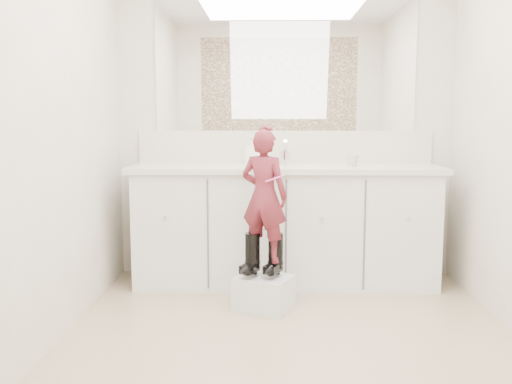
{
  "coord_description": "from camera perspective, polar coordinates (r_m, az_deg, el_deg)",
  "views": [
    {
      "loc": [
        -0.12,
        -2.98,
        1.25
      ],
      "look_at": [
        -0.2,
        0.58,
        0.78
      ],
      "focal_mm": 40.0,
      "sensor_mm": 36.0,
      "label": 1
    }
  ],
  "objects": [
    {
      "name": "floor",
      "position": [
        3.24,
        3.46,
        -15.19
      ],
      "size": [
        3.0,
        3.0,
        0.0
      ],
      "primitive_type": "plane",
      "color": "#90775E",
      "rests_on": "ground"
    },
    {
      "name": "wall_back",
      "position": [
        4.48,
        2.88,
        6.9
      ],
      "size": [
        2.6,
        0.0,
        2.6
      ],
      "primitive_type": "plane",
      "rotation": [
        1.57,
        0.0,
        0.0
      ],
      "color": "beige",
      "rests_on": "floor"
    },
    {
      "name": "wall_front",
      "position": [
        1.49,
        5.92,
        5.57
      ],
      "size": [
        2.6,
        0.0,
        2.6
      ],
      "primitive_type": "plane",
      "rotation": [
        -1.57,
        0.0,
        0.0
      ],
      "color": "beige",
      "rests_on": "floor"
    },
    {
      "name": "wall_left",
      "position": [
        3.21,
        -20.39,
        6.19
      ],
      "size": [
        0.0,
        3.0,
        3.0
      ],
      "primitive_type": "plane",
      "rotation": [
        1.57,
        0.0,
        1.57
      ],
      "color": "beige",
      "rests_on": "floor"
    },
    {
      "name": "vanity_cabinet",
      "position": [
        4.29,
        2.91,
        -3.55
      ],
      "size": [
        2.2,
        0.55,
        0.85
      ],
      "primitive_type": "cube",
      "color": "silver",
      "rests_on": "floor"
    },
    {
      "name": "countertop",
      "position": [
        4.21,
        2.96,
        2.36
      ],
      "size": [
        2.28,
        0.58,
        0.04
      ],
      "primitive_type": "cube",
      "color": "beige",
      "rests_on": "vanity_cabinet"
    },
    {
      "name": "backsplash",
      "position": [
        4.48,
        2.87,
        4.53
      ],
      "size": [
        2.28,
        0.03,
        0.25
      ],
      "primitive_type": "cube",
      "color": "beige",
      "rests_on": "countertop"
    },
    {
      "name": "mirror",
      "position": [
        4.49,
        2.92,
        12.52
      ],
      "size": [
        2.0,
        0.02,
        1.0
      ],
      "primitive_type": "cube",
      "color": "white",
      "rests_on": "wall_back"
    },
    {
      "name": "faucet",
      "position": [
        4.37,
        2.9,
        3.47
      ],
      "size": [
        0.08,
        0.08,
        0.1
      ],
      "primitive_type": "cylinder",
      "color": "silver",
      "rests_on": "countertop"
    },
    {
      "name": "cup",
      "position": [
        4.23,
        9.63,
        3.15
      ],
      "size": [
        0.12,
        0.12,
        0.09
      ],
      "primitive_type": "imported",
      "rotation": [
        0.0,
        0.0,
        -0.3
      ],
      "color": "beige",
      "rests_on": "countertop"
    },
    {
      "name": "soap_bottle",
      "position": [
        4.28,
        -0.45,
        4.16
      ],
      "size": [
        0.11,
        0.11,
        0.21
      ],
      "primitive_type": "imported",
      "rotation": [
        0.0,
        0.0,
        0.11
      ],
      "color": "white",
      "rests_on": "countertop"
    },
    {
      "name": "step_stool",
      "position": [
        3.78,
        0.8,
        -10.04
      ],
      "size": [
        0.43,
        0.4,
        0.22
      ],
      "primitive_type": "cube",
      "rotation": [
        0.0,
        0.0,
        -0.42
      ],
      "color": "silver",
      "rests_on": "floor"
    },
    {
      "name": "boot_left",
      "position": [
        3.73,
        -0.35,
        -6.28
      ],
      "size": [
        0.17,
        0.21,
        0.28
      ],
      "primitive_type": null,
      "rotation": [
        0.0,
        0.0,
        -0.42
      ],
      "color": "black",
      "rests_on": "step_stool"
    },
    {
      "name": "boot_right",
      "position": [
        3.73,
        1.97,
        -6.29
      ],
      "size": [
        0.17,
        0.21,
        0.28
      ],
      "primitive_type": null,
      "rotation": [
        0.0,
        0.0,
        -0.42
      ],
      "color": "black",
      "rests_on": "step_stool"
    },
    {
      "name": "toddler",
      "position": [
        3.66,
        0.82,
        -0.4
      ],
      "size": [
        0.37,
        0.31,
        0.85
      ],
      "primitive_type": "imported",
      "rotation": [
        0.0,
        0.0,
        2.72
      ],
      "color": "#B23645",
      "rests_on": "step_stool"
    },
    {
      "name": "toothbrush",
      "position": [
        3.56,
        1.94,
        1.37
      ],
      "size": [
        0.13,
        0.07,
        0.06
      ],
      "primitive_type": "cylinder",
      "rotation": [
        0.0,
        1.22,
        -0.42
      ],
      "color": "pink",
      "rests_on": "toddler"
    }
  ]
}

